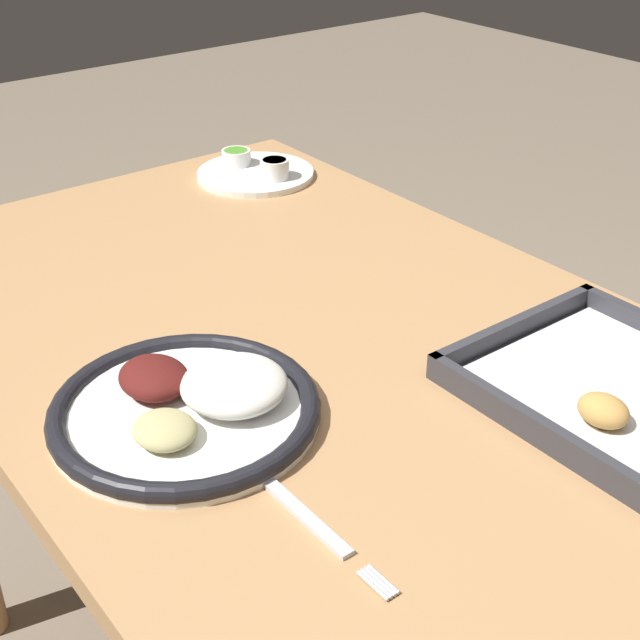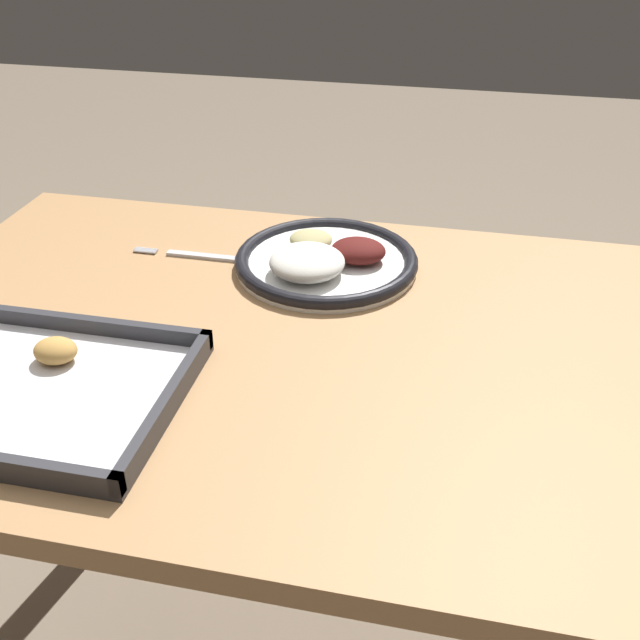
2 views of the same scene
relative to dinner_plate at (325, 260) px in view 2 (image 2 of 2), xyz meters
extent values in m
cube|color=#AD7F51|center=(-0.05, 0.18, -0.03)|extent=(1.18, 0.71, 0.03)
cylinder|color=#AD7F51|center=(0.49, -0.12, -0.40)|extent=(0.06, 0.06, 0.71)
cylinder|color=white|center=(0.00, 0.00, -0.01)|extent=(0.26, 0.26, 0.01)
torus|color=black|center=(0.00, 0.00, 0.00)|extent=(0.26, 0.26, 0.02)
ellipsoid|color=silver|center=(0.02, 0.04, 0.02)|extent=(0.10, 0.10, 0.04)
ellipsoid|color=#511614|center=(-0.05, -0.01, 0.01)|extent=(0.08, 0.07, 0.03)
ellipsoid|color=tan|center=(0.03, -0.04, 0.01)|extent=(0.06, 0.06, 0.02)
cube|color=silver|center=(0.16, 0.00, -0.01)|extent=(0.16, 0.01, 0.00)
cylinder|color=silver|center=(0.27, 0.00, -0.01)|extent=(0.04, 0.00, 0.00)
cylinder|color=silver|center=(0.27, 0.00, -0.01)|extent=(0.04, 0.00, 0.00)
cylinder|color=silver|center=(0.27, 0.01, -0.01)|extent=(0.04, 0.00, 0.00)
cylinder|color=silver|center=(0.27, 0.01, -0.01)|extent=(0.04, 0.00, 0.00)
cube|color=#333338|center=(0.30, 0.24, 0.00)|extent=(0.43, 0.01, 0.02)
cube|color=#333338|center=(0.10, 0.36, 0.00)|extent=(0.01, 0.26, 0.02)
ellipsoid|color=#C18E47|center=(0.25, 0.30, 0.01)|extent=(0.05, 0.04, 0.03)
camera|label=1|loc=(0.63, -0.33, 0.50)|focal=50.00mm
camera|label=2|loc=(-0.19, 0.93, 0.50)|focal=42.00mm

